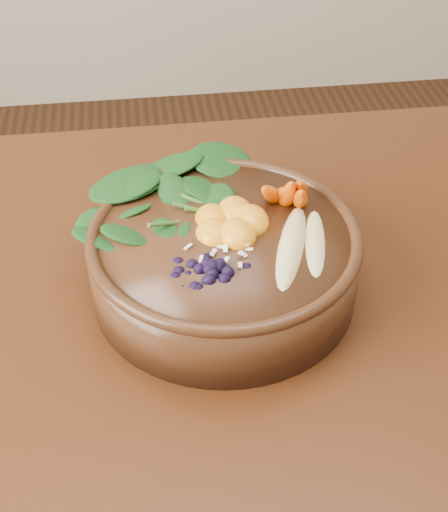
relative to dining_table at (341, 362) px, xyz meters
The scene contains 8 objects.
dining_table is the anchor object (origin of this frame).
stoneware_bowl 0.20m from the dining_table, 159.53° to the left, with size 0.31×0.31×0.08m, color #492713.
kale_heap 0.29m from the dining_table, 141.24° to the left, with size 0.20×0.18×0.05m, color #143F12, non-canonical shape.
carrot_cluster 0.25m from the dining_table, 118.04° to the left, with size 0.06×0.06×0.08m, color #FF5E00, non-canonical shape.
banana_halves 0.20m from the dining_table, 157.27° to the left, with size 0.10×0.16×0.03m.
mandarin_cluster 0.24m from the dining_table, 152.13° to the left, with size 0.09×0.10×0.03m, color orange, non-canonical shape.
blueberry_pile 0.25m from the dining_table, behind, with size 0.14×0.11×0.04m, color black, non-canonical shape.
coconut_flakes 0.23m from the dining_table, 167.74° to the left, with size 0.10×0.07×0.01m, color white, non-canonical shape.
Camera 1 is at (-0.22, -0.56, 1.32)m, focal length 50.00 mm.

